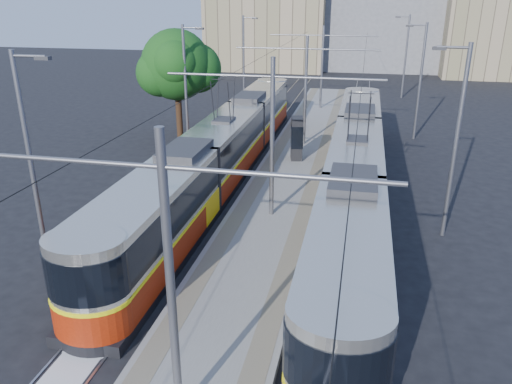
# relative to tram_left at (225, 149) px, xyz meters

# --- Properties ---
(ground) EXTENTS (160.00, 160.00, 0.00)m
(ground) POSITION_rel_tram_left_xyz_m (3.60, -13.08, -1.71)
(ground) COLOR black
(ground) RESTS_ON ground
(platform) EXTENTS (4.00, 50.00, 0.30)m
(platform) POSITION_rel_tram_left_xyz_m (3.60, 3.92, -1.56)
(platform) COLOR gray
(platform) RESTS_ON ground
(tactile_strip_left) EXTENTS (0.70, 50.00, 0.01)m
(tactile_strip_left) POSITION_rel_tram_left_xyz_m (2.15, 3.92, -1.40)
(tactile_strip_left) COLOR gray
(tactile_strip_left) RESTS_ON platform
(tactile_strip_right) EXTENTS (0.70, 50.00, 0.01)m
(tactile_strip_right) POSITION_rel_tram_left_xyz_m (5.05, 3.92, -1.40)
(tactile_strip_right) COLOR gray
(tactile_strip_right) RESTS_ON platform
(rails) EXTENTS (8.71, 70.00, 0.03)m
(rails) POSITION_rel_tram_left_xyz_m (3.60, 3.92, -1.69)
(rails) COLOR gray
(rails) RESTS_ON ground
(track_arrow) EXTENTS (1.20, 5.00, 0.01)m
(track_arrow) POSITION_rel_tram_left_xyz_m (-0.00, -16.08, -1.70)
(track_arrow) COLOR silver
(track_arrow) RESTS_ON ground
(tram_left) EXTENTS (2.43, 31.05, 5.50)m
(tram_left) POSITION_rel_tram_left_xyz_m (0.00, 0.00, 0.00)
(tram_left) COLOR black
(tram_left) RESTS_ON ground
(tram_right) EXTENTS (2.43, 29.91, 5.50)m
(tram_right) POSITION_rel_tram_left_xyz_m (7.20, -2.56, 0.15)
(tram_right) COLOR black
(tram_right) RESTS_ON ground
(catenary) EXTENTS (9.20, 70.00, 7.00)m
(catenary) POSITION_rel_tram_left_xyz_m (3.60, 1.08, 2.82)
(catenary) COLOR slate
(catenary) RESTS_ON platform
(street_lamps) EXTENTS (15.18, 38.22, 8.00)m
(street_lamps) POSITION_rel_tram_left_xyz_m (3.60, 7.92, 2.48)
(street_lamps) COLOR slate
(street_lamps) RESTS_ON ground
(shelter) EXTENTS (0.91, 1.27, 2.57)m
(shelter) POSITION_rel_tram_left_xyz_m (3.57, 3.45, -0.06)
(shelter) COLOR black
(shelter) RESTS_ON platform
(tree) EXTENTS (5.27, 4.87, 7.65)m
(tree) POSITION_rel_tram_left_xyz_m (-4.98, 7.31, 3.47)
(tree) COLOR #382314
(tree) RESTS_ON ground
(building_left) EXTENTS (16.32, 12.24, 13.67)m
(building_left) POSITION_rel_tram_left_xyz_m (-6.40, 46.92, 5.14)
(building_left) COLOR tan
(building_left) RESTS_ON ground
(building_centre) EXTENTS (18.36, 14.28, 15.80)m
(building_centre) POSITION_rel_tram_left_xyz_m (9.60, 50.92, 6.20)
(building_centre) COLOR gray
(building_centre) RESTS_ON ground
(building_right) EXTENTS (14.28, 10.20, 10.77)m
(building_right) POSITION_rel_tram_left_xyz_m (23.60, 44.92, 3.69)
(building_right) COLOR tan
(building_right) RESTS_ON ground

